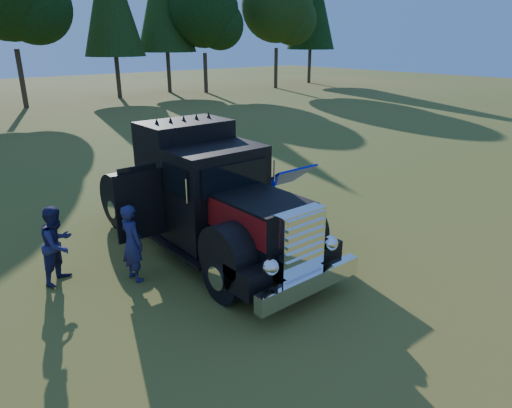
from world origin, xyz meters
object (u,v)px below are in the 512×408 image
(hotrod_coupe, at_px, (244,195))
(spectator_far, at_px, (58,244))
(diamond_t_truck, at_px, (207,200))
(spectator_near, at_px, (132,243))

(hotrod_coupe, relative_size, spectator_far, 2.46)
(diamond_t_truck, height_order, spectator_far, diamond_t_truck)
(diamond_t_truck, relative_size, hotrod_coupe, 1.75)
(hotrod_coupe, distance_m, spectator_near, 4.27)
(spectator_near, relative_size, spectator_far, 1.01)
(diamond_t_truck, distance_m, hotrod_coupe, 2.45)
(hotrod_coupe, height_order, spectator_near, hotrod_coupe)
(spectator_near, bearing_deg, diamond_t_truck, -90.75)
(diamond_t_truck, distance_m, spectator_far, 3.32)
(diamond_t_truck, distance_m, spectator_near, 2.06)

